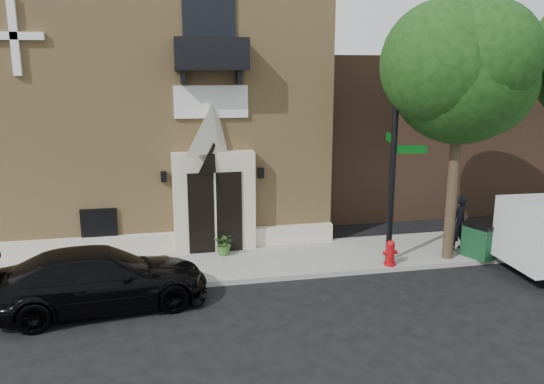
# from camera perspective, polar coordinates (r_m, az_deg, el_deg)

# --- Properties ---
(ground) EXTENTS (120.00, 120.00, 0.00)m
(ground) POSITION_cam_1_polar(r_m,az_deg,el_deg) (15.16, -1.19, -9.75)
(ground) COLOR black
(ground) RESTS_ON ground
(sidewalk) EXTENTS (42.00, 3.00, 0.15)m
(sidewalk) POSITION_cam_1_polar(r_m,az_deg,el_deg) (16.69, 1.25, -7.30)
(sidewalk) COLOR gray
(sidewalk) RESTS_ON ground
(church) EXTENTS (12.20, 11.01, 9.30)m
(church) POSITION_cam_1_polar(r_m,az_deg,el_deg) (21.74, -13.10, 9.40)
(church) COLOR tan
(church) RESTS_ON ground
(neighbour_building) EXTENTS (18.00, 8.00, 6.40)m
(neighbour_building) POSITION_cam_1_polar(r_m,az_deg,el_deg) (27.14, 20.83, 6.49)
(neighbour_building) COLOR brown
(neighbour_building) RESTS_ON ground
(street_tree_left) EXTENTS (4.97, 4.38, 7.77)m
(street_tree_left) POSITION_cam_1_polar(r_m,az_deg,el_deg) (16.51, 19.99, 12.25)
(street_tree_left) COLOR #38281C
(street_tree_left) RESTS_ON sidewalk
(black_sedan) EXTENTS (5.54, 2.86, 1.54)m
(black_sedan) POSITION_cam_1_polar(r_m,az_deg,el_deg) (14.07, -17.96, -8.88)
(black_sedan) COLOR black
(black_sedan) RESTS_ON ground
(street_sign) EXTENTS (1.05, 1.16, 6.66)m
(street_sign) POSITION_cam_1_polar(r_m,az_deg,el_deg) (15.99, 12.99, 4.17)
(street_sign) COLOR black
(street_sign) RESTS_ON sidewalk
(fire_hydrant) EXTENTS (0.44, 0.36, 0.78)m
(fire_hydrant) POSITION_cam_1_polar(r_m,az_deg,el_deg) (16.29, 12.60, -6.42)
(fire_hydrant) COLOR #A70C0F
(fire_hydrant) RESTS_ON sidewalk
(dumpster) EXTENTS (1.90, 1.49, 1.09)m
(dumpster) POSITION_cam_1_polar(r_m,az_deg,el_deg) (18.15, 22.34, -4.53)
(dumpster) COLOR #0F391F
(dumpster) RESTS_ON sidewalk
(planter) EXTENTS (0.83, 0.78, 0.74)m
(planter) POSITION_cam_1_polar(r_m,az_deg,el_deg) (16.83, -5.11, -5.56)
(planter) COLOR #3E6E2C
(planter) RESTS_ON sidewalk
(pedestrian_near) EXTENTS (0.76, 0.62, 1.81)m
(pedestrian_near) POSITION_cam_1_polar(r_m,az_deg,el_deg) (18.17, 19.42, -3.11)
(pedestrian_near) COLOR black
(pedestrian_near) RESTS_ON sidewalk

